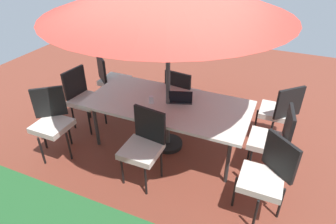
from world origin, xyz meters
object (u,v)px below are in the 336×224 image
Objects in this scene: dining_table at (168,106)px; chair_southeast at (111,78)px; chair_southwest at (279,110)px; chair_northeast at (52,120)px; chair_west at (273,138)px; chair_northwest at (266,175)px; chair_east at (83,96)px; chair_south at (182,94)px; chair_north at (144,144)px; cup at (151,100)px; laptop at (181,99)px.

chair_southeast is at bearing -26.73° from dining_table.
chair_southwest is 1.00× the size of chair_northeast.
chair_northeast is at bearing -83.29° from chair_west.
dining_table is at bearing -11.34° from chair_northeast.
chair_northwest and chair_east have the same top height.
dining_table is 2.32× the size of chair_west.
chair_southwest is at bearing -169.46° from chair_south.
chair_southeast reaches higher than dining_table.
chair_southeast is (1.37, -0.04, 0.00)m from chair_south.
chair_east is at bearing -97.55° from chair_west.
chair_north reaches higher than cup.
chair_west is at bearing 163.44° from chair_south.
chair_west is at bearing 130.87° from chair_northwest.
cup is at bearing 114.96° from chair_north.
laptop is (1.30, -0.07, 0.24)m from chair_west.
dining_table is 0.75m from chair_north.
dining_table is 2.32× the size of chair_northeast.
chair_west is at bearing 45.42° from chair_southwest.
chair_east is at bearing -14.42° from laptop.
laptop is at bearing -10.84° from chair_northeast.
chair_southeast is at bearing 49.90° from chair_northeast.
cup is (-1.25, 0.07, 0.25)m from chair_east.
chair_southeast is at bearing 3.92° from chair_east.
dining_table is at bearing 14.13° from laptop.
chair_south is 1.63m from chair_west.
chair_southeast is (-0.02, -1.48, 0.00)m from chair_northeast.
chair_west is 9.38× the size of cup.
chair_south and chair_north have the same top height.
chair_northwest is (-1.50, 1.35, 0.00)m from chair_south.
chair_southeast is at bearing 141.56° from chair_north.
chair_east is 2.57× the size of laptop.
chair_south is (0.05, -0.67, -0.15)m from dining_table.
chair_southwest is at bearing -11.28° from chair_northeast.
chair_north and chair_east have the same top height.
chair_northwest reaches higher than dining_table.
chair_southeast is 2.02m from chair_north.
cup is (0.17, 0.76, 0.25)m from chair_south.
chair_southeast is 1.47m from cup.
chair_south is 1.00× the size of chair_north.
chair_southwest is at bearing -152.60° from cup.
chair_southwest is 1.51m from chair_south.
dining_table is at bearing -166.07° from chair_southeast.
chair_southeast is 1.00× the size of chair_west.
chair_south is 1.00× the size of chair_northwest.
chair_east reaches higher than dining_table.
chair_south is at bearing -141.16° from chair_southeast.
chair_northeast is at bearing 9.58° from laptop.
chair_northwest is at bearing 154.97° from dining_table.
chair_northeast is at bearing -138.06° from chair_northwest.
laptop is at bearing -170.51° from chair_northwest.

